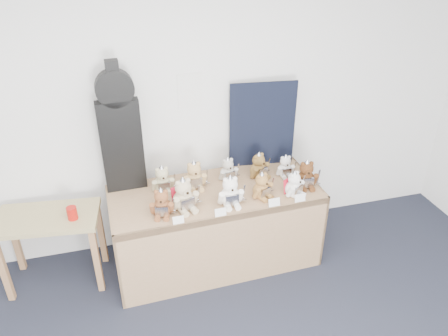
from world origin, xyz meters
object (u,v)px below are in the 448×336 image
object	(u,v)px
teddy_front_left	(184,196)
teddy_back_right	(259,167)
teddy_back_end	(285,167)
teddy_back_centre_right	(228,170)
teddy_front_far_left	(162,204)
display_table	(218,211)
teddy_front_right	(262,187)
teddy_back_left	(163,180)
teddy_front_end	(306,175)
guitar_case	(120,130)
teddy_front_centre	(230,192)
side_table	(49,228)
teddy_back_centre_left	(195,176)
teddy_front_far_right	(294,185)
red_cup	(72,213)

from	to	relation	value
teddy_front_left	teddy_back_right	xyz separation A→B (m)	(0.73, 0.31, -0.02)
teddy_back_right	teddy_back_end	world-z (taller)	teddy_back_right
teddy_back_centre_right	teddy_front_far_left	bearing A→B (deg)	-159.45
display_table	teddy_front_right	xyz separation A→B (m)	(0.35, -0.11, 0.26)
teddy_back_left	teddy_front_right	bearing A→B (deg)	-24.07
teddy_front_end	teddy_back_right	size ratio (longest dim) A/B	1.05
guitar_case	teddy_front_centre	bearing A→B (deg)	-33.38
side_table	teddy_front_far_left	size ratio (longest dim) A/B	3.29
teddy_front_left	teddy_front_end	xyz separation A→B (m)	(1.07, 0.05, -0.01)
side_table	teddy_back_right	bearing A→B (deg)	7.56
teddy_front_left	teddy_front_centre	distance (m)	0.37
teddy_back_centre_left	teddy_back_right	xyz separation A→B (m)	(0.59, 0.02, -0.01)
teddy_front_left	teddy_front_right	xyz separation A→B (m)	(0.65, 0.00, -0.02)
teddy_front_far_right	red_cup	bearing A→B (deg)	140.83
teddy_front_centre	teddy_back_right	xyz separation A→B (m)	(0.36, 0.35, -0.01)
teddy_front_right	teddy_back_left	world-z (taller)	teddy_back_left
guitar_case	teddy_front_right	distance (m)	1.24
teddy_front_centre	teddy_front_far_right	distance (m)	0.55
teddy_front_right	teddy_back_right	bearing A→B (deg)	51.50
teddy_front_centre	teddy_back_centre_right	xyz separation A→B (m)	(0.09, 0.38, -0.02)
red_cup	teddy_back_end	bearing A→B (deg)	2.38
guitar_case	teddy_back_centre_right	xyz separation A→B (m)	(0.87, -0.11, -0.45)
teddy_front_end	teddy_back_right	distance (m)	0.42
teddy_back_right	red_cup	bearing A→B (deg)	157.44
teddy_front_left	teddy_back_left	size ratio (longest dim) A/B	1.18
guitar_case	red_cup	xyz separation A→B (m)	(-0.45, -0.25, -0.56)
guitar_case	teddy_front_far_left	bearing A→B (deg)	-65.77
teddy_back_left	teddy_back_centre_right	distance (m)	0.58
red_cup	teddy_front_end	bearing A→B (deg)	-4.20
teddy_front_centre	teddy_back_centre_right	world-z (taller)	teddy_front_centre
teddy_front_right	teddy_front_end	distance (m)	0.42
teddy_front_far_left	teddy_back_centre_right	size ratio (longest dim) A/B	1.10
teddy_front_far_left	teddy_back_centre_right	distance (m)	0.74
guitar_case	teddy_front_far_left	distance (m)	0.69
teddy_back_left	teddy_back_centre_left	xyz separation A→B (m)	(0.27, -0.01, 0.01)
display_table	side_table	xyz separation A→B (m)	(-1.38, 0.18, -0.03)
teddy_front_centre	red_cup	bearing A→B (deg)	169.89
teddy_front_right	teddy_back_right	xyz separation A→B (m)	(0.08, 0.31, 0.00)
teddy_back_right	teddy_back_end	bearing A→B (deg)	-36.30
teddy_front_centre	teddy_back_left	world-z (taller)	teddy_front_centre
teddy_front_centre	teddy_back_end	world-z (taller)	teddy_front_centre
teddy_back_end	teddy_front_centre	bearing A→B (deg)	-151.87
teddy_front_end	teddy_back_centre_left	bearing A→B (deg)	173.47
teddy_front_far_left	teddy_back_centre_right	world-z (taller)	teddy_front_far_left
teddy_front_end	display_table	bearing A→B (deg)	-176.45
side_table	red_cup	xyz separation A→B (m)	(0.21, -0.09, 0.18)
display_table	teddy_front_far_right	xyz separation A→B (m)	(0.62, -0.16, 0.26)
guitar_case	teddy_front_centre	xyz separation A→B (m)	(0.79, -0.49, -0.43)
red_cup	teddy_front_far_left	size ratio (longest dim) A/B	0.41
teddy_front_centre	teddy_front_end	world-z (taller)	teddy_front_centre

